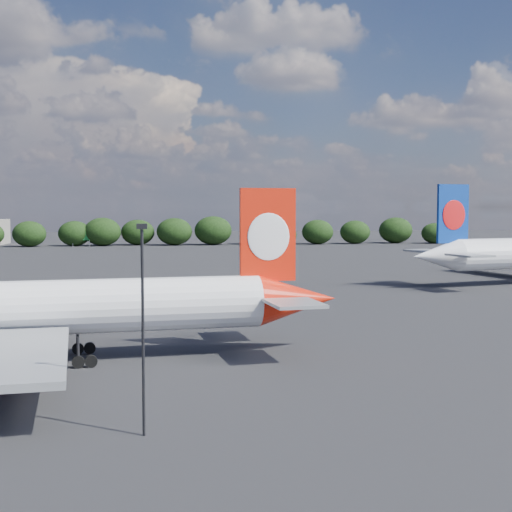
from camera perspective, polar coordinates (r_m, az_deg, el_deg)
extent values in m
plane|color=black|center=(107.01, -11.68, -2.59)|extent=(500.00, 500.00, 0.00)
cylinder|color=white|center=(57.28, -15.83, -3.99)|extent=(32.73, 8.39, 4.27)
cone|color=red|center=(60.01, 3.31, -3.49)|extent=(7.32, 5.11, 4.27)
cube|color=red|center=(58.83, 0.95, 1.71)|extent=(4.71, 1.02, 7.69)
ellipsoid|color=white|center=(58.58, 1.01, 1.55)|extent=(3.58, 0.63, 3.93)
ellipsoid|color=white|center=(59.08, 0.88, 1.57)|extent=(3.58, 0.63, 3.93)
cube|color=gray|center=(55.01, 3.09, -3.81)|extent=(4.47, 5.57, 0.26)
cube|color=gray|center=(63.97, 0.58, -2.71)|extent=(4.47, 5.57, 0.26)
cube|color=gray|center=(46.65, -18.28, -7.53)|extent=(7.69, 17.65, 0.47)
cube|color=gray|center=(68.52, -16.98, -3.88)|extent=(7.69, 17.65, 0.47)
cylinder|color=red|center=(64.58, -18.66, -5.38)|extent=(4.53, 2.83, 2.31)
cube|color=gray|center=(64.49, -18.68, -4.86)|extent=(1.90, 0.49, 1.02)
cylinder|color=black|center=(55.22, -14.05, -7.39)|extent=(0.27, 0.27, 2.13)
cylinder|color=black|center=(55.38, -14.04, -8.22)|extent=(0.98, 0.50, 0.94)
cylinder|color=black|center=(55.39, -13.06, -8.20)|extent=(0.98, 0.50, 0.94)
cylinder|color=black|center=(60.25, -14.07, -6.45)|extent=(0.27, 0.27, 2.13)
cylinder|color=black|center=(60.40, -14.06, -7.20)|extent=(0.98, 0.50, 0.94)
cylinder|color=black|center=(60.41, -13.16, -7.19)|extent=(0.98, 0.50, 0.94)
cone|color=white|center=(108.09, 14.18, 0.01)|extent=(8.71, 6.65, 4.83)
cube|color=#0D3594|center=(109.58, 15.47, 3.28)|extent=(5.27, 1.82, 8.70)
ellipsoid|color=red|center=(109.35, 15.56, 3.18)|extent=(3.98, 1.22, 4.45)
ellipsoid|color=red|center=(109.82, 15.37, 3.19)|extent=(3.98, 1.22, 4.45)
cube|color=gray|center=(105.00, 16.74, 0.06)|extent=(5.69, 6.72, 0.29)
cube|color=gray|center=(113.51, 13.40, 0.40)|extent=(5.69, 6.72, 0.29)
cube|color=gray|center=(133.06, 19.45, -0.05)|extent=(11.01, 20.30, 0.53)
cylinder|color=black|center=(37.81, -9.03, -6.14)|extent=(0.16, 0.16, 10.88)
cube|color=black|center=(37.24, -9.12, 2.36)|extent=(0.55, 0.30, 0.28)
cube|color=#156C27|center=(223.76, -13.82, 1.57)|extent=(6.00, 0.30, 2.60)
cylinder|color=#92959A|center=(224.17, -14.45, 1.00)|extent=(0.20, 0.20, 2.00)
cylinder|color=#92959A|center=(223.57, -13.18, 1.01)|extent=(0.20, 0.20, 2.00)
cube|color=yellow|center=(228.11, -6.14, 1.90)|extent=(5.00, 0.30, 3.00)
cylinder|color=#92959A|center=(228.22, -6.13, 1.21)|extent=(0.30, 0.30, 2.50)
ellipsoid|color=black|center=(226.15, -17.68, 1.70)|extent=(10.13, 8.57, 7.79)
ellipsoid|color=black|center=(226.66, -14.32, 1.76)|extent=(10.07, 8.52, 7.74)
ellipsoid|color=black|center=(225.46, -12.19, 1.91)|extent=(11.38, 9.63, 8.76)
ellipsoid|color=black|center=(228.22, -9.44, 1.88)|extent=(10.48, 8.87, 8.06)
ellipsoid|color=black|center=(225.71, -6.55, 1.95)|extent=(11.16, 9.44, 8.58)
ellipsoid|color=black|center=(226.78, -3.45, 2.05)|extent=(11.86, 10.04, 9.13)
ellipsoid|color=black|center=(229.93, 0.15, 2.07)|extent=(11.75, 9.94, 9.04)
ellipsoid|color=black|center=(227.09, 2.28, 1.68)|extent=(7.98, 6.75, 6.14)
ellipsoid|color=black|center=(231.44, 4.95, 1.93)|extent=(10.31, 8.73, 7.93)
ellipsoid|color=black|center=(235.21, 7.93, 1.91)|extent=(9.95, 8.42, 7.66)
ellipsoid|color=black|center=(241.83, 11.11, 2.04)|extent=(11.18, 9.46, 8.60)
ellipsoid|color=black|center=(242.20, 14.10, 1.78)|extent=(8.82, 7.46, 6.78)
ellipsoid|color=black|center=(246.40, 15.41, 1.90)|extent=(10.05, 8.50, 7.73)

